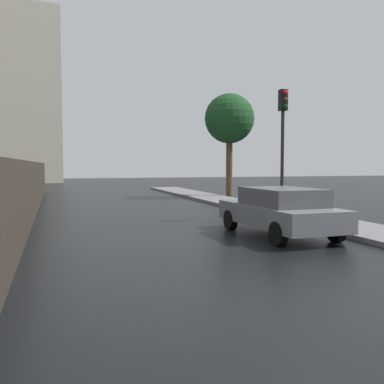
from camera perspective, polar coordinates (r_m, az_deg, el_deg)
The scene contains 5 objects.
ground at distance 6.36m, azimuth 17.17°, elevation -14.84°, with size 120.00×120.00×0.00m, color black.
car_grey_near_kerb at distance 12.38m, azimuth 11.49°, elevation -2.39°, with size 2.01×4.35×1.35m.
traffic_light at distance 15.98m, azimuth 11.88°, elevation 8.10°, with size 0.26×0.39×4.53m.
street_tree_near at distance 26.52m, azimuth 4.95°, elevation 9.49°, with size 2.99×2.99×6.27m.
distant_tower at distance 53.83m, azimuth -21.70°, elevation 11.52°, with size 8.96×9.73×23.25m.
Camera 1 is at (-3.47, -4.94, 2.00)m, focal length 40.52 mm.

